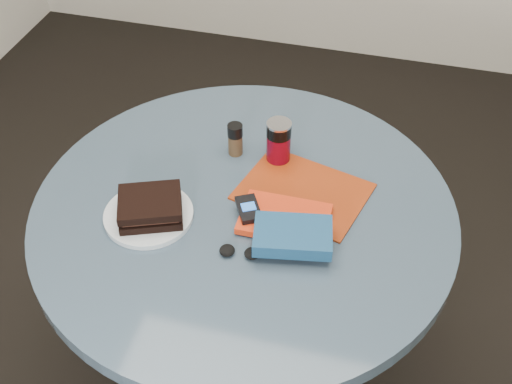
% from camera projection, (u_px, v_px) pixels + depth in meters
% --- Properties ---
extents(ground, '(4.00, 4.00, 0.00)m').
position_uv_depth(ground, '(247.00, 374.00, 2.03)').
color(ground, black).
rests_on(ground, ground).
extents(table, '(1.00, 1.00, 0.75)m').
position_uv_depth(table, '(245.00, 251.00, 1.62)').
color(table, black).
rests_on(table, ground).
extents(plate, '(0.26, 0.26, 0.01)m').
position_uv_depth(plate, '(149.00, 215.00, 1.48)').
color(plate, silver).
rests_on(plate, table).
extents(sandwich, '(0.18, 0.16, 0.05)m').
position_uv_depth(sandwich, '(150.00, 207.00, 1.45)').
color(sandwich, black).
rests_on(sandwich, plate).
extents(soda_can, '(0.08, 0.08, 0.12)m').
position_uv_depth(soda_can, '(279.00, 142.00, 1.59)').
color(soda_can, maroon).
rests_on(soda_can, table).
extents(pepper_grinder, '(0.05, 0.05, 0.09)m').
position_uv_depth(pepper_grinder, '(235.00, 139.00, 1.62)').
color(pepper_grinder, '#422F1C').
rests_on(pepper_grinder, table).
extents(magazine, '(0.34, 0.29, 0.01)m').
position_uv_depth(magazine, '(303.00, 191.00, 1.54)').
color(magazine, maroon).
rests_on(magazine, table).
extents(red_book, '(0.20, 0.13, 0.02)m').
position_uv_depth(red_book, '(285.00, 219.00, 1.46)').
color(red_book, red).
rests_on(red_book, magazine).
extents(novel, '(0.19, 0.14, 0.03)m').
position_uv_depth(novel, '(293.00, 236.00, 1.39)').
color(novel, navy).
rests_on(novel, red_book).
extents(mp3_player, '(0.08, 0.10, 0.02)m').
position_uv_depth(mp3_player, '(248.00, 209.00, 1.46)').
color(mp3_player, black).
rests_on(mp3_player, red_book).
extents(headphones, '(0.09, 0.04, 0.02)m').
position_uv_depth(headphones, '(240.00, 252.00, 1.39)').
color(headphones, black).
rests_on(headphones, table).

